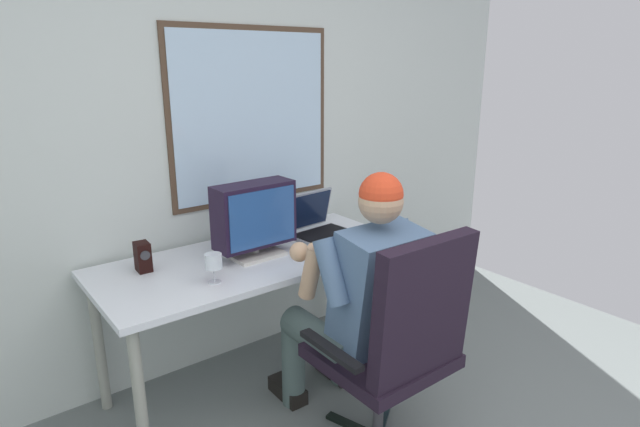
% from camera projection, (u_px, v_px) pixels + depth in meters
% --- Properties ---
extents(wall_rear, '(4.95, 0.08, 2.87)m').
position_uv_depth(wall_rear, '(196.00, 117.00, 2.76)').
color(wall_rear, silver).
rests_on(wall_rear, ground).
extents(desk, '(1.62, 0.72, 0.75)m').
position_uv_depth(desk, '(257.00, 269.00, 2.71)').
color(desk, '#979A8D').
rests_on(desk, ground).
extents(office_chair, '(0.63, 0.57, 1.07)m').
position_uv_depth(office_chair, '(401.00, 337.00, 2.20)').
color(office_chair, black).
rests_on(office_chair, ground).
extents(person_seated, '(0.53, 0.77, 1.28)m').
position_uv_depth(person_seated, '(359.00, 298.00, 2.39)').
color(person_seated, '#465856').
rests_on(person_seated, ground).
extents(crt_monitor, '(0.42, 0.22, 0.38)m').
position_uv_depth(crt_monitor, '(254.00, 216.00, 2.62)').
color(crt_monitor, beige).
rests_on(crt_monitor, desk).
extents(laptop, '(0.38, 0.33, 0.24)m').
position_uv_depth(laptop, '(316.00, 223.00, 3.00)').
color(laptop, gray).
rests_on(laptop, desk).
extents(wine_glass, '(0.08, 0.08, 0.14)m').
position_uv_depth(wine_glass, '(214.00, 263.00, 2.33)').
color(wine_glass, silver).
rests_on(wine_glass, desk).
extents(desk_speaker, '(0.07, 0.09, 0.14)m').
position_uv_depth(desk_speaker, '(143.00, 257.00, 2.47)').
color(desk_speaker, black).
rests_on(desk_speaker, desk).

